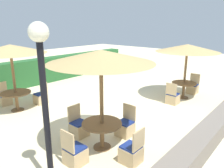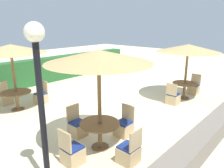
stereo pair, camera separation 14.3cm
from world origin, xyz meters
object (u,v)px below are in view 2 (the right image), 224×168
at_px(patio_chair_front_right_west, 173,98).
at_px(round_table_front_right, 185,86).
at_px(lamp_post, 39,77).
at_px(parasol_back_left, 11,49).
at_px(parasol_front_right, 188,48).
at_px(patio_chair_front_left_west, 72,154).
at_px(parasol_front_left, 99,57).
at_px(round_table_back_left, 16,95).
at_px(patio_chair_front_left_east, 124,127).
at_px(patio_chair_front_right_east, 194,88).
at_px(patio_chair_front_left_north, 77,127).
at_px(round_table_front_left, 100,128).
at_px(patio_chair_front_left_south, 129,153).
at_px(patio_chair_back_left_east, 41,97).
at_px(patio_chair_back_left_north, 5,98).

bearing_deg(patio_chair_front_right_west, round_table_front_right, 88.39).
relative_size(lamp_post, parasol_back_left, 1.28).
relative_size(parasol_front_right, patio_chair_front_right_west, 2.90).
bearing_deg(patio_chair_front_left_west, parasol_front_left, 89.99).
bearing_deg(round_table_back_left, parasol_front_right, -37.10).
distance_m(parasol_front_left, patio_chair_front_left_west, 2.43).
bearing_deg(patio_chair_front_left_east, round_table_back_left, 15.27).
xyz_separation_m(round_table_back_left, round_table_front_right, (5.65, -4.28, -0.02)).
relative_size(parasol_front_left, patio_chair_front_right_east, 2.88).
bearing_deg(parasol_front_left, patio_chair_front_left_east, -3.35).
height_order(parasol_back_left, parasol_front_right, parasol_back_left).
distance_m(patio_chair_front_left_north, patio_chair_front_right_east, 6.44).
xyz_separation_m(lamp_post, patio_chair_front_right_east, (8.16, 0.22, -2.09)).
height_order(lamp_post, parasol_front_right, lamp_post).
xyz_separation_m(parasol_front_left, parasol_front_right, (5.42, 0.05, -0.24)).
bearing_deg(patio_chair_front_right_west, patio_chair_front_right_east, 87.77).
xyz_separation_m(round_table_front_left, patio_chair_front_left_south, (-0.01, -1.00, -0.32)).
distance_m(patio_chair_back_left_east, parasol_front_left, 4.92).
height_order(patio_chair_front_left_south, round_table_front_right, patio_chair_front_left_south).
bearing_deg(lamp_post, patio_chair_front_left_west, 15.54).
distance_m(patio_chair_front_left_north, patio_chair_front_right_west, 4.47).
distance_m(round_table_front_left, patio_chair_front_left_west, 1.00).
bearing_deg(patio_chair_back_left_east, patio_chair_front_left_north, 166.91).
distance_m(parasol_front_left, patio_chair_front_right_east, 6.77).
height_order(patio_chair_back_left_north, patio_chair_back_left_east, same).
bearing_deg(round_table_front_left, patio_chair_back_left_north, 92.91).
height_order(parasol_back_left, patio_chair_back_left_north, parasol_back_left).
xyz_separation_m(patio_chair_back_left_east, patio_chair_front_left_south, (-0.81, -5.30, 0.00)).
relative_size(patio_chair_back_left_east, patio_chair_front_right_west, 1.00).
height_order(round_table_back_left, patio_chair_back_left_north, patio_chair_back_left_north).
bearing_deg(patio_chair_front_left_east, parasol_front_left, 86.65).
relative_size(lamp_post, round_table_back_left, 2.95).
bearing_deg(patio_chair_front_right_east, round_table_front_right, 87.13).
bearing_deg(lamp_post, patio_chair_back_left_north, 74.96).
bearing_deg(patio_chair_front_right_west, patio_chair_front_left_south, -76.36).
xyz_separation_m(parasol_back_left, parasol_front_left, (0.23, -4.32, 0.12)).
distance_m(parasol_back_left, patio_chair_front_left_south, 5.73).
xyz_separation_m(round_table_front_left, patio_chair_front_left_west, (-0.95, 0.00, -0.32)).
height_order(patio_chair_front_left_north, parasol_front_right, parasol_front_right).
height_order(patio_chair_front_left_east, parasol_front_right, parasol_front_right).
relative_size(parasol_front_left, parasol_front_right, 0.99).
bearing_deg(lamp_post, round_table_front_right, 2.17).
height_order(round_table_front_left, patio_chair_front_right_west, patio_chair_front_right_west).
relative_size(round_table_back_left, patio_chair_back_left_east, 1.21).
height_order(parasol_front_right, patio_chair_front_right_east, parasol_front_right).
xyz_separation_m(round_table_back_left, patio_chair_front_left_south, (0.22, -5.32, -0.33)).
bearing_deg(patio_chair_front_left_north, patio_chair_front_left_east, 131.95).
relative_size(patio_chair_front_left_east, patio_chair_front_right_west, 1.00).
bearing_deg(patio_chair_front_right_east, patio_chair_front_right_west, 87.77).
distance_m(patio_chair_front_left_east, patio_chair_front_left_north, 1.40).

